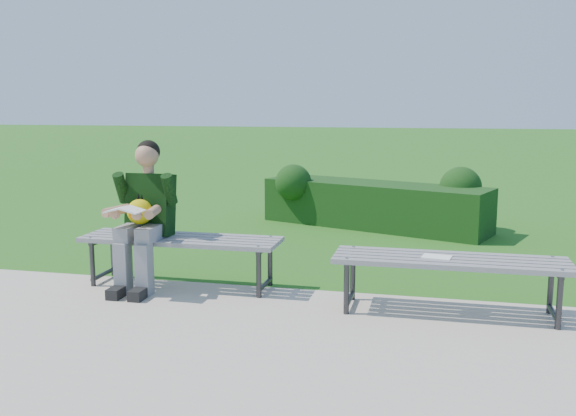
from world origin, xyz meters
TOP-DOWN VIEW (x-y plane):
  - ground at (0.00, 0.00)m, footprint 80.00×80.00m
  - walkway at (0.00, -1.75)m, footprint 30.00×3.50m
  - hedge at (0.44, 3.20)m, footprint 3.16×1.78m
  - bench_left at (-0.99, -0.14)m, footprint 1.80×0.50m
  - bench_right at (1.36, -0.39)m, footprint 1.80×0.50m
  - seated_boy at (-1.29, -0.23)m, footprint 0.56×0.76m
  - paper_sheet at (1.26, -0.39)m, footprint 0.24×0.19m

SIDE VIEW (x-z plane):
  - ground at x=0.00m, z-range 0.00..0.00m
  - walkway at x=0.00m, z-range 0.00..0.02m
  - hedge at x=0.44m, z-range -0.08..0.77m
  - bench_left at x=-0.99m, z-range 0.19..0.64m
  - bench_right at x=1.36m, z-range 0.19..0.64m
  - paper_sheet at x=1.26m, z-range 0.47..0.48m
  - seated_boy at x=-1.29m, z-range 0.06..1.37m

